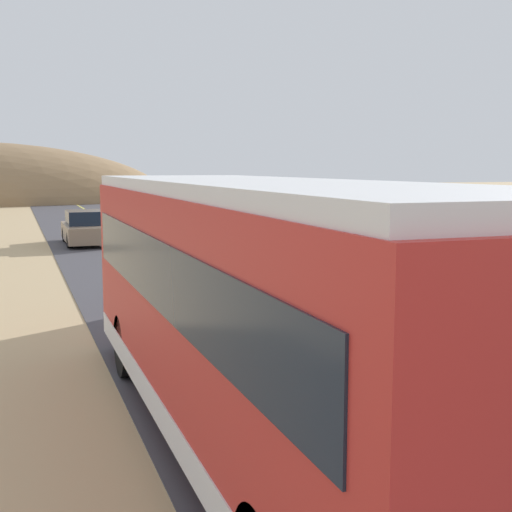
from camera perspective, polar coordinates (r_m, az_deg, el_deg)
livestock_truck at (r=15.00m, az=5.63°, el=1.43°), size 2.53×9.70×3.02m
bus at (r=8.05m, az=0.41°, el=-4.17°), size 2.54×10.00×3.21m
car_far at (r=30.45m, az=-14.25°, el=2.25°), size 1.80×4.40×1.46m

